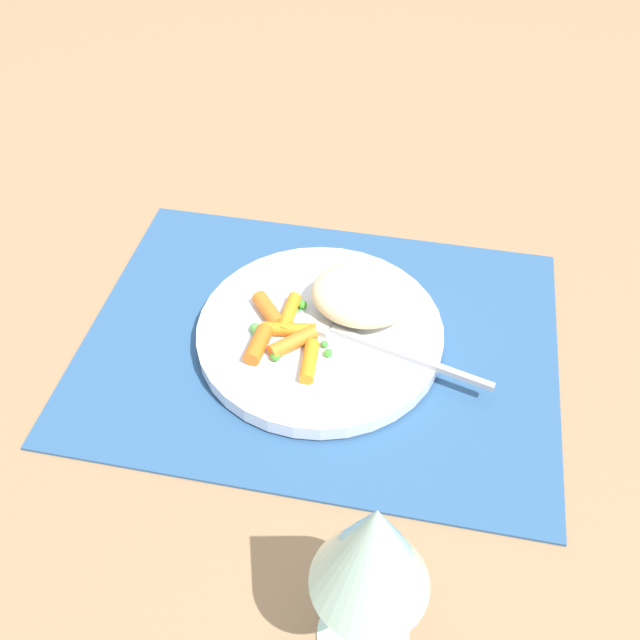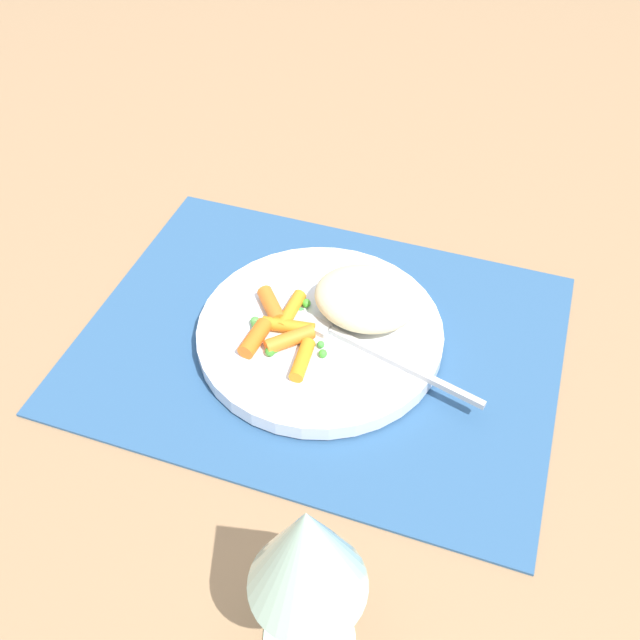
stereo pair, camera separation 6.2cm
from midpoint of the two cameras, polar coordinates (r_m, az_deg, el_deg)
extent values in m
plane|color=#997551|center=(0.69, 2.58, -1.97)|extent=(2.40, 2.40, 0.00)
cube|color=#2D5684|center=(0.69, 2.59, -1.81)|extent=(0.46, 0.34, 0.01)
cylinder|color=white|center=(0.68, 2.62, -1.18)|extent=(0.24, 0.24, 0.02)
ellipsoid|color=beige|center=(0.68, 6.34, 1.62)|extent=(0.10, 0.08, 0.04)
cylinder|color=orange|center=(0.64, 1.07, -3.29)|extent=(0.02, 0.04, 0.01)
cylinder|color=orange|center=(0.69, -1.35, 1.05)|extent=(0.04, 0.04, 0.02)
cylinder|color=orange|center=(0.68, 0.24, 0.61)|extent=(0.01, 0.05, 0.01)
cylinder|color=orange|center=(0.66, 0.25, -1.69)|extent=(0.04, 0.04, 0.01)
cylinder|color=orange|center=(0.66, -2.54, -1.61)|extent=(0.02, 0.04, 0.02)
cylinder|color=orange|center=(0.67, 0.10, -0.64)|extent=(0.05, 0.02, 0.01)
sphere|color=green|center=(0.65, -1.31, -2.67)|extent=(0.01, 0.01, 0.01)
sphere|color=green|center=(0.66, 2.78, -2.12)|extent=(0.01, 0.01, 0.01)
sphere|color=#54A146|center=(0.68, -2.62, -0.25)|extent=(0.01, 0.01, 0.01)
sphere|color=green|center=(0.69, 1.03, 0.61)|extent=(0.01, 0.01, 0.01)
sphere|color=green|center=(0.65, -0.92, -2.44)|extent=(0.01, 0.01, 0.01)
sphere|color=green|center=(0.69, 1.47, 1.24)|extent=(0.01, 0.01, 0.01)
sphere|color=green|center=(0.66, 1.59, -1.77)|extent=(0.01, 0.01, 0.01)
sphere|color=#519B2F|center=(0.68, -0.57, 0.51)|extent=(0.01, 0.01, 0.01)
sphere|color=green|center=(0.65, 2.99, -2.85)|extent=(0.01, 0.01, 0.01)
sphere|color=#529037|center=(0.63, 0.50, -4.45)|extent=(0.01, 0.01, 0.01)
sphere|color=#55983C|center=(0.67, -2.50, -0.61)|extent=(0.01, 0.01, 0.01)
cube|color=#B8B8B8|center=(0.68, 1.81, -0.14)|extent=(0.05, 0.03, 0.01)
cube|color=#B8B8B8|center=(0.65, 9.48, -3.81)|extent=(0.16, 0.05, 0.01)
cylinder|color=#B2E0CC|center=(0.55, 2.74, -24.34)|extent=(0.07, 0.07, 0.00)
cylinder|color=#B2E0CC|center=(0.50, 2.93, -22.61)|extent=(0.01, 0.01, 0.09)
cone|color=#B2E0CC|center=(0.42, 3.39, -18.33)|extent=(0.08, 0.08, 0.09)
camera|label=1|loc=(0.03, -87.33, 2.78)|focal=39.75mm
camera|label=2|loc=(0.03, 92.67, -2.78)|focal=39.75mm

